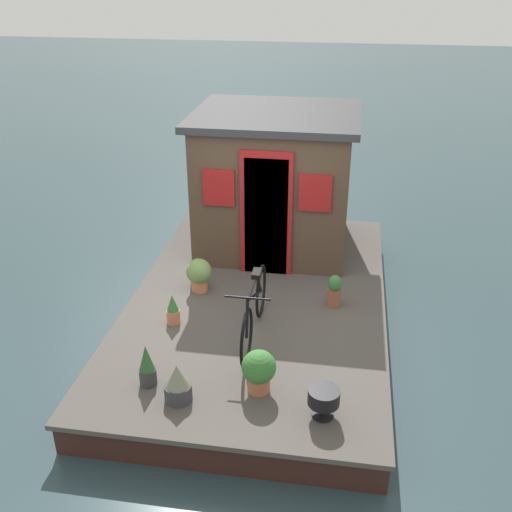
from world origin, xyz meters
name	(u,v)px	position (x,y,z in m)	size (l,w,h in m)	color
ground_plane	(258,322)	(0.00, 0.00, 0.00)	(60.00, 60.00, 0.00)	#2D4247
houseboat_deck	(258,309)	(0.00, 0.00, 0.21)	(5.53, 3.34, 0.42)	#4C4742
houseboat_cabin	(275,181)	(1.66, 0.00, 1.47)	(2.13, 2.39, 2.08)	#4C3828
bicycle	(254,310)	(-0.95, -0.10, 0.79)	(1.70, 0.50, 0.80)	black
potted_plant_geranium	(173,310)	(-0.81, 0.94, 0.61)	(0.17, 0.17, 0.40)	#C6754C
potted_plant_mint	(147,366)	(-1.99, 0.87, 0.65)	(0.18, 0.18, 0.48)	#38383D
potted_plant_succulent	(199,273)	(0.03, 0.81, 0.68)	(0.34, 0.34, 0.46)	#C6754C
potted_plant_fern	(334,291)	(-0.07, -1.00, 0.63)	(0.18, 0.18, 0.44)	#935138
potted_plant_basil	(178,384)	(-2.19, 0.49, 0.62)	(0.29, 0.29, 0.42)	#38383D
potted_plant_ivy	(259,370)	(-1.92, -0.30, 0.68)	(0.36, 0.36, 0.48)	#B2603D
charcoal_grill	(324,398)	(-2.20, -0.99, 0.64)	(0.32, 0.32, 0.32)	black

